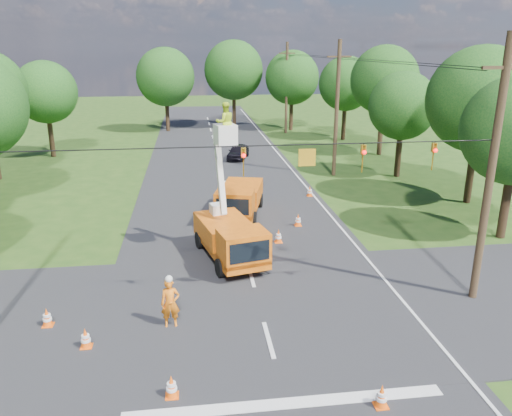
{
  "coord_description": "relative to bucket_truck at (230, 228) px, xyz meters",
  "views": [
    {
      "loc": [
        -2.32,
        -14.48,
        9.48
      ],
      "look_at": [
        0.42,
        6.57,
        2.6
      ],
      "focal_mm": 35.0,
      "sensor_mm": 36.0,
      "label": 1
    }
  ],
  "objects": [
    {
      "name": "ground",
      "position": [
        0.74,
        13.09,
        -1.56
      ],
      "size": [
        140.0,
        140.0,
        0.0
      ],
      "primitive_type": "plane",
      "color": "#244615",
      "rests_on": "ground"
    },
    {
      "name": "distant_car",
      "position": [
        2.45,
        21.87,
        -0.91
      ],
      "size": [
        2.54,
        4.06,
        1.29
      ],
      "primitive_type": "imported",
      "rotation": [
        0.0,
        0.0,
        -0.29
      ],
      "color": "black",
      "rests_on": "ground"
    },
    {
      "name": "tree_right_b",
      "position": [
        15.74,
        7.09,
        4.88
      ],
      "size": [
        6.4,
        6.4,
        9.65
      ],
      "color": "#382616",
      "rests_on": "ground"
    },
    {
      "name": "pole_right_mid",
      "position": [
        9.24,
        15.09,
        3.55
      ],
      "size": [
        1.8,
        0.3,
        10.0
      ],
      "color": "#4C3823",
      "rests_on": "ground"
    },
    {
      "name": "traffic_cone_4",
      "position": [
        -5.3,
        -6.53,
        -1.2
      ],
      "size": [
        0.38,
        0.38,
        0.71
      ],
      "color": "#FF5A0D",
      "rests_on": "ground"
    },
    {
      "name": "signal_span",
      "position": [
        2.96,
        -4.91,
        4.32
      ],
      "size": [
        18.0,
        0.29,
        1.07
      ],
      "color": "black",
      "rests_on": "ground"
    },
    {
      "name": "traffic_cone_7",
      "position": [
        6.05,
        9.63,
        -1.2
      ],
      "size": [
        0.38,
        0.38,
        0.71
      ],
      "color": "#FF5A0D",
      "rests_on": "ground"
    },
    {
      "name": "traffic_cone_2",
      "position": [
        2.58,
        1.79,
        -1.2
      ],
      "size": [
        0.38,
        0.38,
        0.71
      ],
      "color": "#FF5A0D",
      "rests_on": "ground"
    },
    {
      "name": "pole_right_near",
      "position": [
        9.24,
        -4.91,
        3.55
      ],
      "size": [
        1.8,
        0.3,
        10.0
      ],
      "color": "#4C3823",
      "rests_on": "ground"
    },
    {
      "name": "second_truck",
      "position": [
        1.04,
        6.07,
        -0.48
      ],
      "size": [
        3.31,
        5.87,
        2.08
      ],
      "rotation": [
        0.0,
        0.0,
        -0.24
      ],
      "color": "orange",
      "rests_on": "ground"
    },
    {
      "name": "edge_line",
      "position": [
        6.34,
        13.09,
        -1.56
      ],
      "size": [
        0.12,
        90.0,
        0.02
      ],
      "primitive_type": "cube",
      "color": "silver",
      "rests_on": "ground"
    },
    {
      "name": "tree_right_e",
      "position": [
        14.54,
        30.09,
        4.25
      ],
      "size": [
        5.6,
        5.6,
        8.63
      ],
      "color": "#382616",
      "rests_on": "ground"
    },
    {
      "name": "tree_far_c",
      "position": [
        10.24,
        37.09,
        4.5
      ],
      "size": [
        6.2,
        6.2,
        9.18
      ],
      "color": "#382616",
      "rests_on": "ground"
    },
    {
      "name": "tree_far_a",
      "position": [
        -4.26,
        38.09,
        4.63
      ],
      "size": [
        6.6,
        6.6,
        9.5
      ],
      "color": "#382616",
      "rests_on": "ground"
    },
    {
      "name": "bucket_truck",
      "position": [
        0.0,
        0.0,
        0.0
      ],
      "size": [
        3.25,
        5.81,
        7.21
      ],
      "rotation": [
        0.0,
        0.0,
        0.24
      ],
      "color": "orange",
      "rests_on": "ground"
    },
    {
      "name": "traffic_cone_3",
      "position": [
        4.09,
        4.09,
        -1.2
      ],
      "size": [
        0.38,
        0.38,
        0.71
      ],
      "color": "#FF5A0D",
      "rests_on": "ground"
    },
    {
      "name": "traffic_cone_0",
      "position": [
        -2.42,
        -9.37,
        -1.2
      ],
      "size": [
        0.38,
        0.38,
        0.71
      ],
      "color": "#FF5A0D",
      "rests_on": "ground"
    },
    {
      "name": "tree_left_f",
      "position": [
        -14.06,
        25.09,
        4.13
      ],
      "size": [
        5.4,
        5.4,
        8.4
      ],
      "color": "#382616",
      "rests_on": "ground"
    },
    {
      "name": "stop_bar",
      "position": [
        0.74,
        -10.11,
        -1.56
      ],
      "size": [
        9.0,
        0.45,
        0.02
      ],
      "primitive_type": "cube",
      "color": "silver",
      "rests_on": "ground"
    },
    {
      "name": "tree_right_d",
      "position": [
        15.54,
        22.09,
        5.12
      ],
      "size": [
        6.0,
        6.0,
        9.7
      ],
      "color": "#382616",
      "rests_on": "ground"
    },
    {
      "name": "road_main",
      "position": [
        0.74,
        13.09,
        -1.56
      ],
      "size": [
        12.0,
        100.0,
        0.06
      ],
      "primitive_type": "cube",
      "color": "black",
      "rests_on": "ground"
    },
    {
      "name": "ground_worker",
      "position": [
        -2.55,
        -5.55,
        -0.64
      ],
      "size": [
        0.69,
        0.48,
        1.84
      ],
      "primitive_type": "imported",
      "rotation": [
        0.0,
        0.0,
        0.06
      ],
      "color": "#DE5012",
      "rests_on": "ground"
    },
    {
      "name": "road_cross",
      "position": [
        0.74,
        -4.91,
        -1.56
      ],
      "size": [
        56.0,
        10.0,
        0.07
      ],
      "primitive_type": "cube",
      "color": "black",
      "rests_on": "ground"
    },
    {
      "name": "tree_far_b",
      "position": [
        3.74,
        40.09,
        5.25
      ],
      "size": [
        7.0,
        7.0,
        10.32
      ],
      "color": "#382616",
      "rests_on": "ground"
    },
    {
      "name": "tree_right_c",
      "position": [
        13.94,
        14.09,
        3.75
      ],
      "size": [
        5.0,
        5.0,
        7.83
      ],
      "color": "#382616",
      "rests_on": "ground"
    },
    {
      "name": "traffic_cone_5",
      "position": [
        -6.91,
        -4.99,
        -1.2
      ],
      "size": [
        0.38,
        0.38,
        0.71
      ],
      "color": "#FF5A0D",
      "rests_on": "ground"
    },
    {
      "name": "traffic_cone_1",
      "position": [
        3.31,
        -10.53,
        -1.2
      ],
      "size": [
        0.38,
        0.38,
        0.71
      ],
      "color": "#FF5A0D",
      "rests_on": "ground"
    },
    {
      "name": "pole_right_far",
      "position": [
        9.24,
        35.09,
        3.55
      ],
      "size": [
        1.8,
        0.3,
        10.0
      ],
      "color": "#4C3823",
      "rests_on": "ground"
    }
  ]
}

